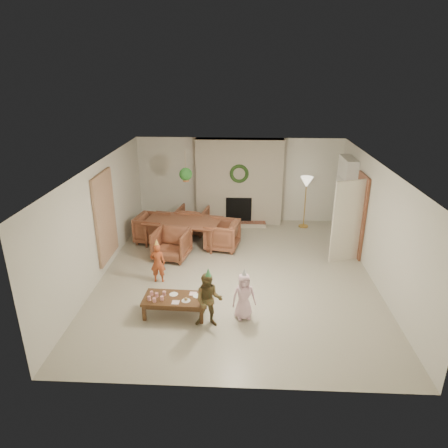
# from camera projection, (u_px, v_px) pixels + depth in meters

# --- Properties ---
(floor) EXTENTS (7.00, 7.00, 0.00)m
(floor) POSITION_uv_depth(u_px,v_px,m) (236.00, 274.00, 9.16)
(floor) COLOR #B7B29E
(floor) RESTS_ON ground
(ceiling) EXTENTS (7.00, 7.00, 0.00)m
(ceiling) POSITION_uv_depth(u_px,v_px,m) (238.00, 165.00, 8.25)
(ceiling) COLOR white
(ceiling) RESTS_ON wall_back
(wall_back) EXTENTS (7.00, 0.00, 7.00)m
(wall_back) POSITION_uv_depth(u_px,v_px,m) (239.00, 180.00, 11.96)
(wall_back) COLOR silver
(wall_back) RESTS_ON floor
(wall_front) EXTENTS (7.00, 0.00, 7.00)m
(wall_front) POSITION_uv_depth(u_px,v_px,m) (232.00, 315.00, 5.45)
(wall_front) COLOR silver
(wall_front) RESTS_ON floor
(wall_left) EXTENTS (0.00, 7.00, 7.00)m
(wall_left) POSITION_uv_depth(u_px,v_px,m) (100.00, 220.00, 8.84)
(wall_left) COLOR silver
(wall_left) RESTS_ON floor
(wall_right) EXTENTS (0.00, 7.00, 7.00)m
(wall_right) POSITION_uv_depth(u_px,v_px,m) (378.00, 225.00, 8.56)
(wall_right) COLOR silver
(wall_right) RESTS_ON floor
(fireplace_mass) EXTENTS (2.50, 0.40, 2.50)m
(fireplace_mass) POSITION_uv_depth(u_px,v_px,m) (239.00, 182.00, 11.77)
(fireplace_mass) COLOR #5C1E18
(fireplace_mass) RESTS_ON floor
(fireplace_hearth) EXTENTS (1.60, 0.30, 0.12)m
(fireplace_hearth) POSITION_uv_depth(u_px,v_px,m) (238.00, 224.00, 11.88)
(fireplace_hearth) COLOR maroon
(fireplace_hearth) RESTS_ON floor
(fireplace_firebox) EXTENTS (0.75, 0.12, 0.75)m
(fireplace_firebox) POSITION_uv_depth(u_px,v_px,m) (239.00, 210.00, 11.90)
(fireplace_firebox) COLOR black
(fireplace_firebox) RESTS_ON floor
(fireplace_wreath) EXTENTS (0.54, 0.10, 0.54)m
(fireplace_wreath) POSITION_uv_depth(u_px,v_px,m) (239.00, 174.00, 11.45)
(fireplace_wreath) COLOR #204118
(fireplace_wreath) RESTS_ON fireplace_mass
(floor_lamp_base) EXTENTS (0.28, 0.28, 0.03)m
(floor_lamp_base) POSITION_uv_depth(u_px,v_px,m) (303.00, 226.00, 11.85)
(floor_lamp_base) COLOR gold
(floor_lamp_base) RESTS_ON floor
(floor_lamp_post) EXTENTS (0.03, 0.03, 1.35)m
(floor_lamp_post) POSITION_uv_depth(u_px,v_px,m) (305.00, 204.00, 11.60)
(floor_lamp_post) COLOR gold
(floor_lamp_post) RESTS_ON floor
(floor_lamp_shade) EXTENTS (0.36, 0.36, 0.30)m
(floor_lamp_shade) POSITION_uv_depth(u_px,v_px,m) (307.00, 182.00, 11.37)
(floor_lamp_shade) COLOR beige
(floor_lamp_shade) RESTS_ON floor_lamp_post
(bookshelf_carcass) EXTENTS (0.30, 1.00, 2.20)m
(bookshelf_carcass) POSITION_uv_depth(u_px,v_px,m) (345.00, 199.00, 10.77)
(bookshelf_carcass) COLOR white
(bookshelf_carcass) RESTS_ON floor
(bookshelf_shelf_a) EXTENTS (0.30, 0.92, 0.03)m
(bookshelf_shelf_a) POSITION_uv_depth(u_px,v_px,m) (341.00, 221.00, 11.00)
(bookshelf_shelf_a) COLOR white
(bookshelf_shelf_a) RESTS_ON bookshelf_carcass
(bookshelf_shelf_b) EXTENTS (0.30, 0.92, 0.03)m
(bookshelf_shelf_b) POSITION_uv_depth(u_px,v_px,m) (343.00, 207.00, 10.86)
(bookshelf_shelf_b) COLOR white
(bookshelf_shelf_b) RESTS_ON bookshelf_carcass
(bookshelf_shelf_c) EXTENTS (0.30, 0.92, 0.03)m
(bookshelf_shelf_c) POSITION_uv_depth(u_px,v_px,m) (344.00, 193.00, 10.71)
(bookshelf_shelf_c) COLOR white
(bookshelf_shelf_c) RESTS_ON bookshelf_carcass
(bookshelf_shelf_d) EXTENTS (0.30, 0.92, 0.03)m
(bookshelf_shelf_d) POSITION_uv_depth(u_px,v_px,m) (346.00, 179.00, 10.57)
(bookshelf_shelf_d) COLOR white
(bookshelf_shelf_d) RESTS_ON bookshelf_carcass
(books_row_lower) EXTENTS (0.20, 0.40, 0.24)m
(books_row_lower) POSITION_uv_depth(u_px,v_px,m) (342.00, 218.00, 10.81)
(books_row_lower) COLOR #A43F1E
(books_row_lower) RESTS_ON bookshelf_shelf_a
(books_row_mid) EXTENTS (0.20, 0.44, 0.24)m
(books_row_mid) POSITION_uv_depth(u_px,v_px,m) (342.00, 202.00, 10.85)
(books_row_mid) COLOR navy
(books_row_mid) RESTS_ON bookshelf_shelf_b
(books_row_upper) EXTENTS (0.20, 0.36, 0.22)m
(books_row_upper) POSITION_uv_depth(u_px,v_px,m) (345.00, 190.00, 10.57)
(books_row_upper) COLOR #A19322
(books_row_upper) RESTS_ON bookshelf_shelf_c
(door_frame) EXTENTS (0.05, 0.86, 2.04)m
(door_frame) POSITION_uv_depth(u_px,v_px,m) (360.00, 216.00, 9.77)
(door_frame) COLOR brown
(door_frame) RESTS_ON floor
(door_leaf) EXTENTS (0.77, 0.32, 2.00)m
(door_leaf) POSITION_uv_depth(u_px,v_px,m) (347.00, 222.00, 9.44)
(door_leaf) COLOR beige
(door_leaf) RESTS_ON floor
(curtain_panel) EXTENTS (0.06, 1.20, 2.00)m
(curtain_panel) POSITION_uv_depth(u_px,v_px,m) (105.00, 217.00, 9.02)
(curtain_panel) COLOR tan
(curtain_panel) RESTS_ON wall_left
(dining_table) EXTENTS (2.09, 1.41, 0.68)m
(dining_table) POSITION_uv_depth(u_px,v_px,m) (183.00, 233.00, 10.54)
(dining_table) COLOR brown
(dining_table) RESTS_ON floor
(dining_chair_near) EXTENTS (0.93, 0.95, 0.75)m
(dining_chair_near) POSITION_uv_depth(u_px,v_px,m) (172.00, 244.00, 9.76)
(dining_chair_near) COLOR brown
(dining_chair_near) RESTS_ON floor
(dining_chair_far) EXTENTS (0.93, 0.95, 0.75)m
(dining_chair_far) POSITION_uv_depth(u_px,v_px,m) (193.00, 220.00, 11.30)
(dining_chair_far) COLOR brown
(dining_chair_far) RESTS_ON floor
(dining_chair_left) EXTENTS (0.95, 0.93, 0.75)m
(dining_chair_left) POSITION_uv_depth(u_px,v_px,m) (153.00, 229.00, 10.71)
(dining_chair_left) COLOR brown
(dining_chair_left) RESTS_ON floor
(dining_chair_right) EXTENTS (0.95, 0.93, 0.75)m
(dining_chair_right) POSITION_uv_depth(u_px,v_px,m) (222.00, 235.00, 10.30)
(dining_chair_right) COLOR brown
(dining_chair_right) RESTS_ON floor
(hanging_plant_cord) EXTENTS (0.01, 0.01, 0.70)m
(hanging_plant_cord) POSITION_uv_depth(u_px,v_px,m) (185.00, 165.00, 9.83)
(hanging_plant_cord) COLOR tan
(hanging_plant_cord) RESTS_ON ceiling
(hanging_plant_pot) EXTENTS (0.16, 0.16, 0.12)m
(hanging_plant_pot) POSITION_uv_depth(u_px,v_px,m) (186.00, 179.00, 9.96)
(hanging_plant_pot) COLOR #955630
(hanging_plant_pot) RESTS_ON hanging_plant_cord
(hanging_plant_foliage) EXTENTS (0.32, 0.32, 0.32)m
(hanging_plant_foliage) POSITION_uv_depth(u_px,v_px,m) (186.00, 174.00, 9.91)
(hanging_plant_foliage) COLOR #1B521B
(hanging_plant_foliage) RESTS_ON hanging_plant_pot
(coffee_table_top) EXTENTS (1.20, 0.63, 0.05)m
(coffee_table_top) POSITION_uv_depth(u_px,v_px,m) (175.00, 299.00, 7.54)
(coffee_table_top) COLOR #50321A
(coffee_table_top) RESTS_ON floor
(coffee_table_apron) EXTENTS (1.11, 0.54, 0.07)m
(coffee_table_apron) POSITION_uv_depth(u_px,v_px,m) (175.00, 302.00, 7.56)
(coffee_table_apron) COLOR #50321A
(coffee_table_apron) RESTS_ON floor
(coffee_leg_fl) EXTENTS (0.07, 0.07, 0.31)m
(coffee_leg_fl) POSITION_uv_depth(u_px,v_px,m) (144.00, 313.00, 7.42)
(coffee_leg_fl) COLOR #50321A
(coffee_leg_fl) RESTS_ON floor
(coffee_leg_fr) EXTENTS (0.07, 0.07, 0.31)m
(coffee_leg_fr) POSITION_uv_depth(u_px,v_px,m) (202.00, 316.00, 7.33)
(coffee_leg_fr) COLOR #50321A
(coffee_leg_fr) RESTS_ON floor
(coffee_leg_bl) EXTENTS (0.07, 0.07, 0.31)m
(coffee_leg_bl) POSITION_uv_depth(u_px,v_px,m) (151.00, 299.00, 7.87)
(coffee_leg_bl) COLOR #50321A
(coffee_leg_bl) RESTS_ON floor
(coffee_leg_br) EXTENTS (0.07, 0.07, 0.31)m
(coffee_leg_br) POSITION_uv_depth(u_px,v_px,m) (205.00, 302.00, 7.78)
(coffee_leg_br) COLOR #50321A
(coffee_leg_br) RESTS_ON floor
(cup_a) EXTENTS (0.07, 0.07, 0.08)m
(cup_a) POSITION_uv_depth(u_px,v_px,m) (149.00, 298.00, 7.42)
(cup_a) COLOR white
(cup_a) RESTS_ON coffee_table_top
(cup_b) EXTENTS (0.07, 0.07, 0.08)m
(cup_b) POSITION_uv_depth(u_px,v_px,m) (152.00, 293.00, 7.59)
(cup_b) COLOR white
(cup_b) RESTS_ON coffee_table_top
(cup_c) EXTENTS (0.07, 0.07, 0.08)m
(cup_c) POSITION_uv_depth(u_px,v_px,m) (154.00, 300.00, 7.37)
(cup_c) COLOR white
(cup_c) RESTS_ON coffee_table_top
(cup_d) EXTENTS (0.07, 0.07, 0.08)m
(cup_d) POSITION_uv_depth(u_px,v_px,m) (157.00, 295.00, 7.54)
(cup_d) COLOR white
(cup_d) RESTS_ON coffee_table_top
(cup_e) EXTENTS (0.07, 0.07, 0.08)m
(cup_e) POSITION_uv_depth(u_px,v_px,m) (162.00, 298.00, 7.43)
(cup_e) COLOR white
(cup_e) RESTS_ON coffee_table_top
(cup_f) EXTENTS (0.07, 0.07, 0.08)m
(cup_f) POSITION_uv_depth(u_px,v_px,m) (164.00, 293.00, 7.60)
(cup_f) COLOR white
(cup_f) RESTS_ON coffee_table_top
(plate_a) EXTENTS (0.17, 0.17, 0.01)m
(plate_a) POSITION_uv_depth(u_px,v_px,m) (174.00, 294.00, 7.63)
(plate_a) COLOR white
(plate_a) RESTS_ON coffee_table_top
(plate_b) EXTENTS (0.17, 0.17, 0.01)m
(plate_b) POSITION_uv_depth(u_px,v_px,m) (186.00, 301.00, 7.42)
(plate_b) COLOR white
(plate_b) RESTS_ON coffee_table_top
(plate_c) EXTENTS (0.17, 0.17, 0.01)m
(plate_c) POSITION_uv_depth(u_px,v_px,m) (197.00, 296.00, 7.57)
(plate_c) COLOR white
(plate_c) RESTS_ON coffee_table_top
(food_scoop) EXTENTS (0.07, 0.07, 0.06)m
(food_scoop) POSITION_uv_depth(u_px,v_px,m) (186.00, 299.00, 7.41)
(food_scoop) COLOR tan
(food_scoop) RESTS_ON plate_b
(napkin_left) EXTENTS (0.14, 0.14, 0.01)m
(napkin_left) POSITION_uv_depth(u_px,v_px,m) (176.00, 302.00, 7.37)
(napkin_left) COLOR #EEAFBE
(napkin_left) RESTS_ON coffee_table_top
(napkin_right) EXTENTS (0.14, 0.14, 0.01)m
(napkin_right) POSITION_uv_depth(u_px,v_px,m) (193.00, 294.00, 7.65)
(napkin_right) COLOR #EEAFBE
(napkin_right) RESTS_ON coffee_table_top
(child_red) EXTENTS (0.33, 0.22, 0.89)m
(child_red) POSITION_uv_depth(u_px,v_px,m) (158.00, 263.00, 8.67)
(child_red) COLOR #A74523
(child_red) RESTS_ON floor
(party_hat_red) EXTENTS (0.15, 0.15, 0.17)m
(party_hat_red) POSITION_uv_depth(u_px,v_px,m) (156.00, 242.00, 8.50)
(party_hat_red) COLOR #DCDC49
(party_hat_red) RESTS_ON child_red
(child_plaid) EXTENTS (0.51, 0.40, 1.04)m
(child_plaid) POSITION_uv_depth(u_px,v_px,m) (209.00, 300.00, 7.15)
(child_plaid) COLOR brown
(child_plaid) RESTS_ON floor
(party_hat_plaid) EXTENTS (0.16, 0.16, 0.17)m
(party_hat_plaid) POSITION_uv_depth(u_px,v_px,m) (208.00, 273.00, 6.95)
(party_hat_plaid) COLOR #47A65B
(party_hat_plaid) RESTS_ON child_plaid
(child_pink) EXTENTS (0.50, 0.39, 0.91)m
(child_pink) POSITION_uv_depth(u_px,v_px,m) (244.00, 296.00, 7.39)
(child_pink) COLOR #FBC8DC
(child_pink) RESTS_ON floor
(party_hat_pink) EXTENTS (0.13, 0.13, 0.16)m
(party_hat_pink) POSITION_uv_depth(u_px,v_px,m) (244.00, 273.00, 7.21)
(party_hat_pink) COLOR silver
(party_hat_pink) RESTS_ON child_pink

